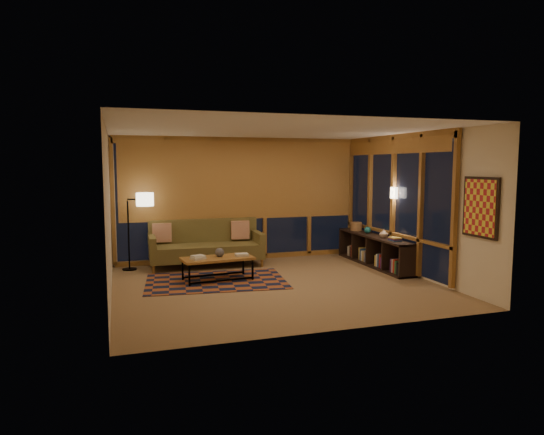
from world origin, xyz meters
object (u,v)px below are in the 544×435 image
object	(u,v)px
sofa	(206,244)
coffee_table	(218,269)
floor_lamp	(128,231)
bookshelf	(374,250)

from	to	relation	value
sofa	coffee_table	distance (m)	1.32
coffee_table	floor_lamp	xyz separation A→B (m)	(-1.51, 1.45, 0.57)
sofa	coffee_table	size ratio (longest dim) A/B	1.79
floor_lamp	bookshelf	size ratio (longest dim) A/B	0.61
sofa	bookshelf	size ratio (longest dim) A/B	0.90
floor_lamp	sofa	bearing A→B (deg)	18.31
sofa	floor_lamp	world-z (taller)	floor_lamp
floor_lamp	coffee_table	bearing A→B (deg)	-19.59
sofa	floor_lamp	xyz separation A→B (m)	(-1.54, 0.16, 0.31)
coffee_table	bookshelf	xyz separation A→B (m)	(3.40, 0.31, 0.10)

